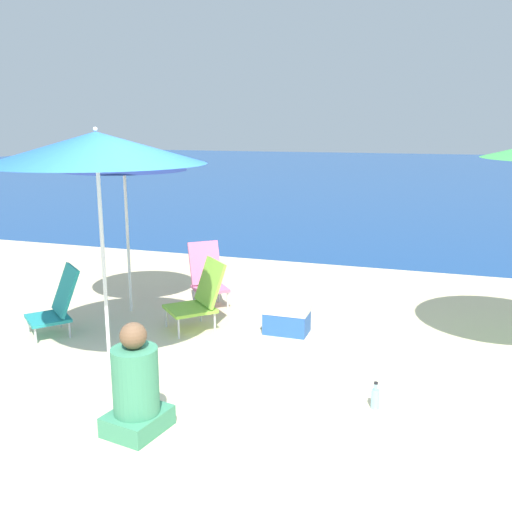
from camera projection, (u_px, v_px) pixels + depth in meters
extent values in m
plane|color=beige|center=(199.00, 432.00, 4.44)|extent=(60.00, 60.00, 0.00)
cube|color=#19478C|center=(409.00, 173.00, 28.24)|extent=(60.00, 40.00, 0.01)
cylinder|color=white|center=(104.00, 271.00, 5.35)|extent=(0.04, 0.04, 2.00)
cone|color=blue|center=(96.00, 148.00, 5.09)|extent=(1.98, 1.98, 0.29)
sphere|color=white|center=(95.00, 129.00, 5.05)|extent=(0.04, 0.04, 0.04)
cylinder|color=white|center=(128.00, 243.00, 7.14)|extent=(0.04, 0.04, 1.80)
cone|color=navy|center=(124.00, 159.00, 6.91)|extent=(1.53, 1.53, 0.28)
sphere|color=white|center=(123.00, 145.00, 6.87)|extent=(0.04, 0.04, 0.04)
cylinder|color=silver|center=(28.00, 325.00, 6.55)|extent=(0.02, 0.02, 0.18)
cylinder|color=silver|center=(36.00, 336.00, 6.22)|extent=(0.02, 0.02, 0.18)
cylinder|color=silver|center=(61.00, 320.00, 6.74)|extent=(0.02, 0.02, 0.18)
cylinder|color=silver|center=(70.00, 330.00, 6.41)|extent=(0.02, 0.02, 0.18)
cube|color=teal|center=(48.00, 318.00, 6.45)|extent=(0.64, 0.64, 0.04)
cube|color=teal|center=(65.00, 290.00, 6.50)|extent=(0.52, 0.49, 0.54)
cylinder|color=silver|center=(202.00, 304.00, 7.23)|extent=(0.02, 0.02, 0.24)
cylinder|color=silver|center=(228.00, 301.00, 7.36)|extent=(0.02, 0.02, 0.24)
cylinder|color=silver|center=(194.00, 297.00, 7.55)|extent=(0.02, 0.02, 0.24)
cylinder|color=silver|center=(219.00, 294.00, 7.68)|extent=(0.02, 0.02, 0.24)
cube|color=pink|center=(210.00, 289.00, 7.42)|extent=(0.59, 0.59, 0.04)
cube|color=pink|center=(205.00, 263.00, 7.55)|extent=(0.45, 0.43, 0.55)
cylinder|color=silver|center=(166.00, 317.00, 6.73)|extent=(0.02, 0.02, 0.24)
cylinder|color=silver|center=(179.00, 329.00, 6.36)|extent=(0.02, 0.02, 0.24)
cylinder|color=silver|center=(201.00, 312.00, 6.93)|extent=(0.02, 0.02, 0.24)
cylinder|color=silver|center=(215.00, 323.00, 6.56)|extent=(0.02, 0.02, 0.24)
cube|color=#8ECC3D|center=(190.00, 309.00, 6.61)|extent=(0.72, 0.72, 0.04)
cube|color=#8ECC3D|center=(210.00, 282.00, 6.66)|extent=(0.51, 0.50, 0.52)
cube|color=#3F8C66|center=(138.00, 421.00, 4.46)|extent=(0.47, 0.53, 0.16)
cylinder|color=#3F8C66|center=(136.00, 381.00, 4.38)|extent=(0.36, 0.36, 0.53)
sphere|color=brown|center=(133.00, 336.00, 4.30)|extent=(0.21, 0.21, 0.21)
cylinder|color=#8CCCEA|center=(375.00, 399.00, 4.80)|extent=(0.07, 0.07, 0.17)
cylinder|color=#8CCCEA|center=(376.00, 387.00, 4.78)|extent=(0.03, 0.03, 0.06)
cylinder|color=black|center=(376.00, 383.00, 4.77)|extent=(0.03, 0.03, 0.02)
cube|color=#2859B2|center=(287.00, 322.00, 6.55)|extent=(0.49, 0.33, 0.25)
cube|color=white|center=(287.00, 309.00, 6.51)|extent=(0.51, 0.34, 0.06)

